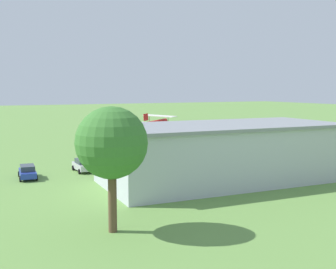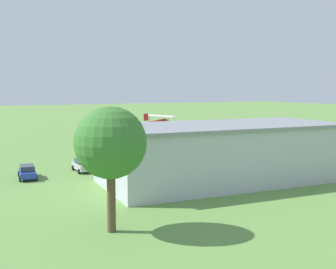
{
  "view_description": "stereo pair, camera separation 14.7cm",
  "coord_description": "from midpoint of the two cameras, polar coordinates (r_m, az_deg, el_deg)",
  "views": [
    {
      "loc": [
        27.48,
        81.64,
        10.66
      ],
      "look_at": [
        -3.5,
        18.53,
        3.05
      ],
      "focal_mm": 45.81,
      "sensor_mm": 36.0,
      "label": 1
    },
    {
      "loc": [
        27.35,
        81.7,
        10.66
      ],
      "look_at": [
        -3.5,
        18.53,
        3.05
      ],
      "focal_mm": 45.81,
      "sensor_mm": 36.0,
      "label": 2
    }
  ],
  "objects": [
    {
      "name": "person_beside_truck",
      "position": [
        65.94,
        3.6,
        -2.45
      ],
      "size": [
        0.49,
        0.49,
        1.57
      ],
      "color": "beige",
      "rests_on": "ground_plane"
    },
    {
      "name": "tree_by_windsock",
      "position": [
        31.54,
        -7.64,
        -1.18
      ],
      "size": [
        5.34,
        5.34,
        9.38
      ],
      "color": "brown",
      "rests_on": "ground_plane"
    },
    {
      "name": "car_blue",
      "position": [
        53.57,
        -18.27,
        -4.71
      ],
      "size": [
        2.29,
        4.68,
        1.59
      ],
      "color": "#23389E",
      "rests_on": "ground_plane"
    },
    {
      "name": "ground_plane",
      "position": [
        86.81,
        -7.53,
        -0.93
      ],
      "size": [
        400.0,
        400.0,
        0.0
      ],
      "primitive_type": "plane",
      "color": "#608C42"
    },
    {
      "name": "person_at_fence_line",
      "position": [
        64.64,
        11.79,
        -2.7
      ],
      "size": [
        0.47,
        0.47,
        1.67
      ],
      "color": "beige",
      "rests_on": "ground_plane"
    },
    {
      "name": "hangar",
      "position": [
        49.58,
        7.16,
        -2.39
      ],
      "size": [
        28.02,
        13.67,
        6.61
      ],
      "color": "#B7BCC6",
      "rests_on": "ground_plane"
    },
    {
      "name": "biplane",
      "position": [
        81.69,
        -1.6,
        1.68
      ],
      "size": [
        6.73,
        8.19,
        3.52
      ],
      "color": "#B21E1E"
    },
    {
      "name": "person_walking_on_apron",
      "position": [
        65.87,
        11.15,
        -2.49
      ],
      "size": [
        0.48,
        0.48,
        1.72
      ],
      "color": "#72338C",
      "rests_on": "ground_plane"
    },
    {
      "name": "car_silver",
      "position": [
        56.19,
        -11.32,
        -4.0
      ],
      "size": [
        2.11,
        4.18,
        1.65
      ],
      "color": "#B7B7BC",
      "rests_on": "ground_plane"
    },
    {
      "name": "person_near_hangar_door",
      "position": [
        65.96,
        6.93,
        -2.46
      ],
      "size": [
        0.49,
        0.49,
        1.63
      ],
      "color": "#72338C",
      "rests_on": "ground_plane"
    }
  ]
}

